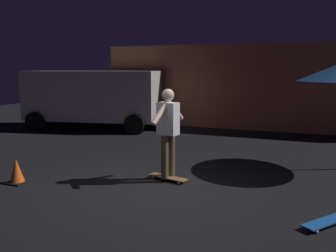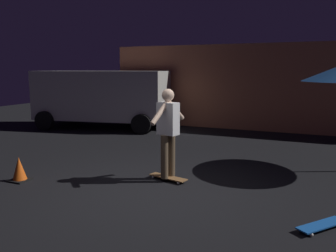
% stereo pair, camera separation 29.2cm
% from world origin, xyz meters
% --- Properties ---
extents(ground_plane, '(28.00, 28.00, 0.00)m').
position_xyz_m(ground_plane, '(0.00, 0.00, 0.00)').
color(ground_plane, black).
extents(low_building, '(10.85, 4.40, 2.95)m').
position_xyz_m(low_building, '(0.71, 8.99, 1.47)').
color(low_building, '#B76B4C').
rests_on(low_building, ground_plane).
extents(parked_van, '(4.88, 2.94, 2.03)m').
position_xyz_m(parked_van, '(-4.59, 5.32, 1.16)').
color(parked_van, silver).
rests_on(parked_van, ground_plane).
extents(skateboard_ridden, '(0.81, 0.37, 0.07)m').
position_xyz_m(skateboard_ridden, '(0.05, 0.62, 0.06)').
color(skateboard_ridden, olive).
rests_on(skateboard_ridden, ground_plane).
extents(skateboard_spare, '(0.64, 0.74, 0.07)m').
position_xyz_m(skateboard_spare, '(2.74, -0.46, 0.06)').
color(skateboard_spare, '#1959B2').
rests_on(skateboard_spare, ground_plane).
extents(skater, '(0.42, 0.98, 1.67)m').
position_xyz_m(skater, '(0.05, 0.62, 1.04)').
color(skater, brown).
rests_on(skater, skateboard_ridden).
extents(traffic_cone, '(0.34, 0.34, 0.46)m').
position_xyz_m(traffic_cone, '(-2.52, -0.54, 0.21)').
color(traffic_cone, black).
rests_on(traffic_cone, ground_plane).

